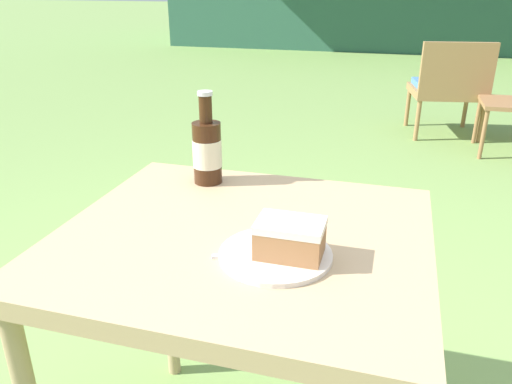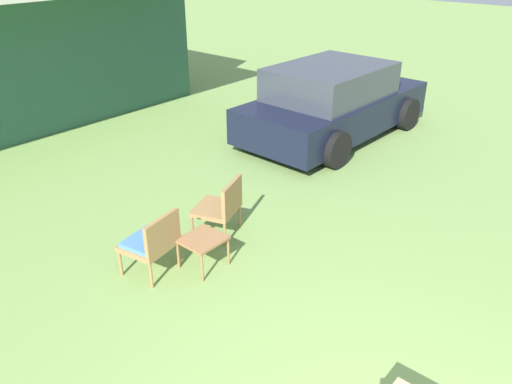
{
  "view_description": "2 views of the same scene",
  "coord_description": "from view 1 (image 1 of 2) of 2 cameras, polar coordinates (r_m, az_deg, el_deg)",
  "views": [
    {
      "loc": [
        0.28,
        -0.88,
        1.21
      ],
      "look_at": [
        0.0,
        0.1,
        0.77
      ],
      "focal_mm": 35.0,
      "sensor_mm": 36.0,
      "label": 1
    },
    {
      "loc": [
        -2.22,
        -0.54,
        3.51
      ],
      "look_at": [
        1.66,
        2.76,
        0.9
      ],
      "focal_mm": 35.0,
      "sensor_mm": 36.0,
      "label": 2
    }
  ],
  "objects": [
    {
      "name": "loose_bottle_cap",
      "position": [
        1.09,
        1.25,
        -3.0
      ],
      "size": [
        0.03,
        0.03,
        0.01
      ],
      "color": "silver",
      "rests_on": "patio_table"
    },
    {
      "name": "cake_on_plate",
      "position": [
        0.94,
        3.24,
        -6.02
      ],
      "size": [
        0.22,
        0.22,
        0.08
      ],
      "color": "silver",
      "rests_on": "patio_table"
    },
    {
      "name": "fork",
      "position": [
        0.95,
        -0.2,
        -7.19
      ],
      "size": [
        0.15,
        0.07,
        0.01
      ],
      "color": "silver",
      "rests_on": "patio_table"
    },
    {
      "name": "wicker_chair_cushioned",
      "position": [
        4.43,
        21.18,
        11.34
      ],
      "size": [
        0.63,
        0.6,
        0.78
      ],
      "rotation": [
        0.0,
        0.0,
        3.31
      ],
      "color": "#9E7547",
      "rests_on": "ground_plane"
    },
    {
      "name": "cola_bottle_near",
      "position": [
        1.27,
        -5.61,
        4.8
      ],
      "size": [
        0.07,
        0.07,
        0.24
      ],
      "color": "#381E0F",
      "rests_on": "patio_table"
    },
    {
      "name": "patio_table",
      "position": [
        1.08,
        -1.48,
        -8.49
      ],
      "size": [
        0.76,
        0.68,
        0.72
      ],
      "color": "tan",
      "rests_on": "ground_plane"
    }
  ]
}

